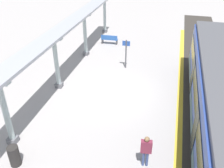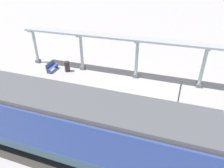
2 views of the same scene
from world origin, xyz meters
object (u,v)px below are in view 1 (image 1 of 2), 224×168
canopy_pillar_nearest (105,15)px  canopy_pillar_third (56,63)px  canopy_pillar_fourth (6,113)px  trash_bin (14,156)px  train_near_carriage (222,99)px  canopy_pillar_second (85,35)px  passenger_waiting_near_edge (146,148)px  platform_info_sign (126,51)px  bench_near_end (109,39)px

canopy_pillar_nearest → canopy_pillar_third: bearing=90.0°
canopy_pillar_fourth → trash_bin: (-0.90, 1.17, -1.25)m
train_near_carriage → canopy_pillar_second: bearing=-36.8°
canopy_pillar_third → train_near_carriage: bearing=169.4°
trash_bin → canopy_pillar_fourth: bearing=-52.5°
passenger_waiting_near_edge → canopy_pillar_third: bearing=-39.0°
canopy_pillar_third → canopy_pillar_nearest: bearing=-90.0°
canopy_pillar_nearest → trash_bin: (-0.90, 17.65, -1.25)m
canopy_pillar_second → canopy_pillar_fourth: (0.00, 10.63, 0.00)m
canopy_pillar_nearest → trash_bin: bearing=92.9°
trash_bin → platform_info_sign: platform_info_sign is taller
canopy_pillar_second → passenger_waiting_near_edge: canopy_pillar_second is taller
canopy_pillar_nearest → canopy_pillar_second: same height
train_near_carriage → platform_info_sign: size_ratio=6.58×
train_near_carriage → canopy_pillar_nearest: bearing=-53.7°
canopy_pillar_second → canopy_pillar_fourth: bearing=90.0°
canopy_pillar_second → platform_info_sign: bearing=157.6°
canopy_pillar_second → trash_bin: (-0.90, 11.80, -1.25)m
canopy_pillar_second → canopy_pillar_nearest: bearing=-90.0°
canopy_pillar_nearest → platform_info_sign: (-3.67, 7.36, -0.42)m
canopy_pillar_second → passenger_waiting_near_edge: (-6.36, 10.49, -0.73)m
canopy_pillar_second → passenger_waiting_near_edge: size_ratio=2.12×
bench_near_end → platform_info_sign: bearing=118.8°
bench_near_end → trash_bin: trash_bin is taller
canopy_pillar_nearest → canopy_pillar_second: size_ratio=1.00×
canopy_pillar_nearest → passenger_waiting_near_edge: canopy_pillar_nearest is taller
bench_near_end → canopy_pillar_third: bearing=81.2°
canopy_pillar_third → bench_near_end: (-1.27, -8.19, -1.31)m
canopy_pillar_third → platform_info_sign: size_ratio=1.57×
canopy_pillar_fourth → bench_near_end: (-1.27, -13.48, -1.31)m
canopy_pillar_second → train_near_carriage: bearing=143.2°
trash_bin → train_near_carriage: bearing=-151.6°
passenger_waiting_near_edge → canopy_pillar_fourth: bearing=1.3°
train_near_carriage → canopy_pillar_fourth: (9.53, 3.50, -0.08)m
canopy_pillar_nearest → canopy_pillar_second: bearing=90.0°
canopy_pillar_fourth → bench_near_end: 13.60m
canopy_pillar_nearest → canopy_pillar_fourth: (0.00, 16.48, 0.00)m
canopy_pillar_second → canopy_pillar_third: (0.00, 5.34, 0.00)m
canopy_pillar_second → bench_near_end: size_ratio=2.28×
canopy_pillar_nearest → canopy_pillar_third: 11.19m
bench_near_end → canopy_pillar_fourth: bearing=84.6°
train_near_carriage → canopy_pillar_fourth: size_ratio=4.20×
bench_near_end → passenger_waiting_near_edge: 14.29m
canopy_pillar_fourth → trash_bin: bearing=127.5°
canopy_pillar_nearest → trash_bin: 17.72m
canopy_pillar_second → canopy_pillar_fourth: 10.63m
canopy_pillar_second → bench_near_end: bearing=-114.0°
canopy_pillar_nearest → canopy_pillar_second: 5.84m
canopy_pillar_fourth → platform_info_sign: size_ratio=1.57×
canopy_pillar_third → bench_near_end: 8.39m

